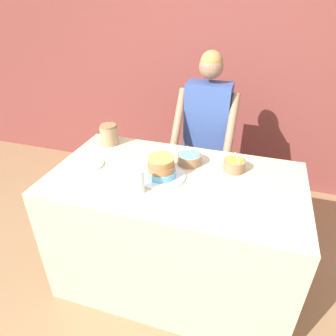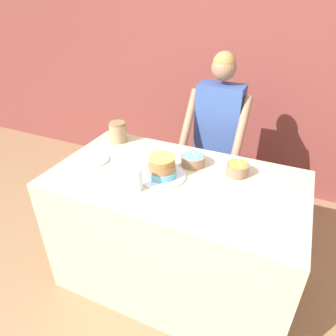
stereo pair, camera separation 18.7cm
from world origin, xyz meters
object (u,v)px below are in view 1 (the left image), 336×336
frosting_bowl_orange (234,165)px  drinking_glass (139,181)px  stoneware_jar (109,135)px  frosting_bowl_blue (189,159)px  cake (161,169)px  ceramic_plate (88,164)px  person_baker (207,127)px

frosting_bowl_orange → drinking_glass: (-0.51, -0.42, 0.03)m
frosting_bowl_orange → stoneware_jar: size_ratio=1.06×
frosting_bowl_orange → stoneware_jar: bearing=173.3°
frosting_bowl_blue → cake: bearing=-120.2°
frosting_bowl_orange → drinking_glass: bearing=-140.6°
frosting_bowl_orange → cake: bearing=-152.9°
frosting_bowl_blue → drinking_glass: 0.47m
drinking_glass → ceramic_plate: bearing=158.1°
person_baker → cake: bearing=-98.8°
stoneware_jar → cake: bearing=-32.1°
frosting_bowl_blue → stoneware_jar: bearing=170.3°
person_baker → cake: 0.86m
frosting_bowl_orange → ceramic_plate: frosting_bowl_orange is taller
person_baker → ceramic_plate: 1.08m
frosting_bowl_orange → ceramic_plate: size_ratio=0.80×
drinking_glass → person_baker: bearing=79.0°
ceramic_plate → frosting_bowl_orange: bearing=13.6°
frosting_bowl_blue → ceramic_plate: 0.70m
cake → ceramic_plate: cake is taller
person_baker → stoneware_jar: (-0.67, -0.51, 0.06)m
frosting_bowl_blue → stoneware_jar: (-0.67, 0.11, 0.04)m
cake → frosting_bowl_orange: size_ratio=1.86×
person_baker → stoneware_jar: person_baker is taller
person_baker → drinking_glass: 1.06m
frosting_bowl_orange → ceramic_plate: bearing=-166.4°
frosting_bowl_orange → drinking_glass: size_ratio=1.14×
frosting_bowl_orange → stoneware_jar: (-0.98, 0.11, 0.04)m
cake → frosting_bowl_blue: (0.13, 0.23, -0.02)m
cake → drinking_glass: size_ratio=2.13×
stoneware_jar → drinking_glass: bearing=-48.6°
frosting_bowl_blue → ceramic_plate: bearing=-160.4°
stoneware_jar → frosting_bowl_orange: bearing=-6.7°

